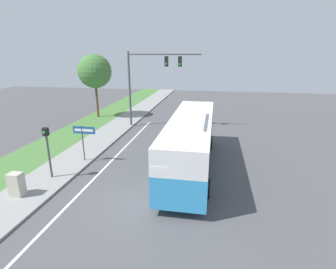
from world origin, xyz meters
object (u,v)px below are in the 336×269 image
utility_cabinet (16,184)px  pedestrian_signal (47,145)px  bus (191,139)px  signal_gantry (150,74)px  street_sign (84,136)px

utility_cabinet → pedestrian_signal: bearing=77.7°
bus → signal_gantry: signal_gantry is taller
pedestrian_signal → street_sign: bearing=74.0°
street_sign → utility_cabinet: street_sign is taller
bus → pedestrian_signal: bearing=-158.3°
pedestrian_signal → signal_gantry: bearing=76.3°
signal_gantry → street_sign: signal_gantry is taller
street_sign → utility_cabinet: size_ratio=2.08×
pedestrian_signal → street_sign: pedestrian_signal is taller
bus → pedestrian_signal: bus is taller
pedestrian_signal → utility_cabinet: bearing=-102.3°
bus → signal_gantry: size_ratio=1.60×
signal_gantry → street_sign: 10.05m
pedestrian_signal → utility_cabinet: 2.58m
bus → utility_cabinet: (-8.15, -5.20, -1.19)m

